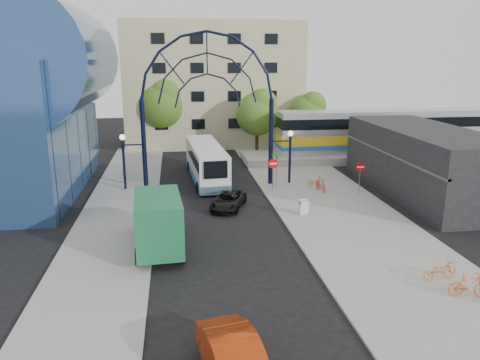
{
  "coord_description": "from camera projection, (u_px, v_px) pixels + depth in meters",
  "views": [
    {
      "loc": [
        -2.6,
        -22.27,
        10.18
      ],
      "look_at": [
        1.38,
        6.0,
        2.62
      ],
      "focal_mm": 35.0,
      "sensor_mm": 36.0,
      "label": 1
    }
  ],
  "objects": [
    {
      "name": "train_platform",
      "position": [
        398.0,
        155.0,
        47.93
      ],
      "size": [
        32.0,
        5.0,
        0.8
      ],
      "primitive_type": "cube",
      "color": "gray",
      "rests_on": "ground"
    },
    {
      "name": "green_truck",
      "position": [
        158.0,
        221.0,
        25.17
      ],
      "size": [
        2.79,
        6.51,
        3.22
      ],
      "rotation": [
        0.0,
        0.0,
        0.06
      ],
      "color": "black",
      "rests_on": "ground"
    },
    {
      "name": "bike_far_a",
      "position": [
        440.0,
        270.0,
        21.72
      ],
      "size": [
        1.84,
        0.87,
        0.93
      ],
      "primitive_type": "imported",
      "rotation": [
        0.0,
        0.0,
        1.72
      ],
      "color": "orange",
      "rests_on": "sidewalk_east"
    },
    {
      "name": "bike_far_b",
      "position": [
        469.0,
        285.0,
        20.1
      ],
      "size": [
        1.83,
        0.78,
        1.06
      ],
      "primitive_type": "imported",
      "rotation": [
        0.0,
        0.0,
        1.41
      ],
      "color": "#D8572B",
      "rests_on": "sidewalk_east"
    },
    {
      "name": "commercial_block_east",
      "position": [
        424.0,
        161.0,
        35.36
      ],
      "size": [
        6.0,
        16.0,
        5.0
      ],
      "primitive_type": "cube",
      "color": "black",
      "rests_on": "ground"
    },
    {
      "name": "gateway_arch",
      "position": [
        207.0,
        79.0,
        35.49
      ],
      "size": [
        13.64,
        0.44,
        12.1
      ],
      "color": "black",
      "rests_on": "ground"
    },
    {
      "name": "ground",
      "position": [
        230.0,
        259.0,
        24.28
      ],
      "size": [
        120.0,
        120.0,
        0.0
      ],
      "primitive_type": "plane",
      "color": "black",
      "rests_on": "ground"
    },
    {
      "name": "stop_sign",
      "position": [
        273.0,
        167.0,
        35.9
      ],
      "size": [
        0.8,
        0.07,
        2.5
      ],
      "color": "slate",
      "rests_on": "sidewalk_east"
    },
    {
      "name": "plaza_west",
      "position": [
        115.0,
        224.0,
        29.13
      ],
      "size": [
        5.0,
        50.0,
        0.12
      ],
      "primitive_type": "cube",
      "color": "gray",
      "rests_on": "ground"
    },
    {
      "name": "tree_north_b",
      "position": [
        162.0,
        103.0,
        51.06
      ],
      "size": [
        5.12,
        5.12,
        8.0
      ],
      "color": "#382314",
      "rests_on": "ground"
    },
    {
      "name": "tree_north_c",
      "position": [
        309.0,
        112.0,
        51.55
      ],
      "size": [
        4.16,
        4.16,
        6.5
      ],
      "color": "#382314",
      "rests_on": "ground"
    },
    {
      "name": "city_bus",
      "position": [
        206.0,
        162.0,
        39.55
      ],
      "size": [
        3.1,
        11.0,
        2.98
      ],
      "rotation": [
        0.0,
        0.0,
        0.06
      ],
      "color": "white",
      "rests_on": "ground"
    },
    {
      "name": "tree_north_a",
      "position": [
        258.0,
        112.0,
        48.74
      ],
      "size": [
        4.48,
        4.48,
        7.0
      ],
      "color": "#382314",
      "rests_on": "ground"
    },
    {
      "name": "do_not_enter_sign",
      "position": [
        360.0,
        170.0,
        34.82
      ],
      "size": [
        0.76,
        0.07,
        2.48
      ],
      "color": "slate",
      "rests_on": "sidewalk_east"
    },
    {
      "name": "transit_hall",
      "position": [
        2.0,
        105.0,
        34.86
      ],
      "size": [
        16.5,
        18.0,
        14.5
      ],
      "color": "navy",
      "rests_on": "ground"
    },
    {
      "name": "sidewalk_east",
      "position": [
        349.0,
        224.0,
        29.17
      ],
      "size": [
        8.0,
        56.0,
        0.12
      ],
      "primitive_type": "cube",
      "color": "gray",
      "rests_on": "ground"
    },
    {
      "name": "train_car",
      "position": [
        400.0,
        131.0,
        47.29
      ],
      "size": [
        25.1,
        3.05,
        4.2
      ],
      "color": "#B7B7BC",
      "rests_on": "train_platform"
    },
    {
      "name": "sandwich_board",
      "position": [
        304.0,
        206.0,
        30.56
      ],
      "size": [
        0.55,
        0.61,
        0.99
      ],
      "color": "white",
      "rests_on": "sidewalk_east"
    },
    {
      "name": "street_name_sign",
      "position": [
        277.0,
        163.0,
        36.49
      ],
      "size": [
        0.7,
        0.7,
        2.8
      ],
      "color": "slate",
      "rests_on": "sidewalk_east"
    },
    {
      "name": "bike_near_a",
      "position": [
        314.0,
        182.0,
        36.95
      ],
      "size": [
        1.12,
        1.67,
        0.83
      ],
      "primitive_type": "imported",
      "rotation": [
        0.0,
        0.0,
        0.4
      ],
      "color": "#D7622B",
      "rests_on": "sidewalk_east"
    },
    {
      "name": "bike_near_b",
      "position": [
        321.0,
        184.0,
        36.1
      ],
      "size": [
        0.73,
        1.81,
        1.06
      ],
      "primitive_type": "imported",
      "rotation": [
        0.0,
        0.0,
        0.13
      ],
      "color": "#E43D2D",
      "rests_on": "sidewalk_east"
    },
    {
      "name": "apartment_block",
      "position": [
        212.0,
        84.0,
        56.23
      ],
      "size": [
        20.0,
        12.1,
        14.0
      ],
      "color": "tan",
      "rests_on": "ground"
    },
    {
      "name": "black_suv",
      "position": [
        228.0,
        201.0,
        32.22
      ],
      "size": [
        3.2,
        4.46,
        1.13
      ],
      "primitive_type": "imported",
      "rotation": [
        0.0,
        0.0,
        -0.37
      ],
      "color": "black",
      "rests_on": "ground"
    }
  ]
}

